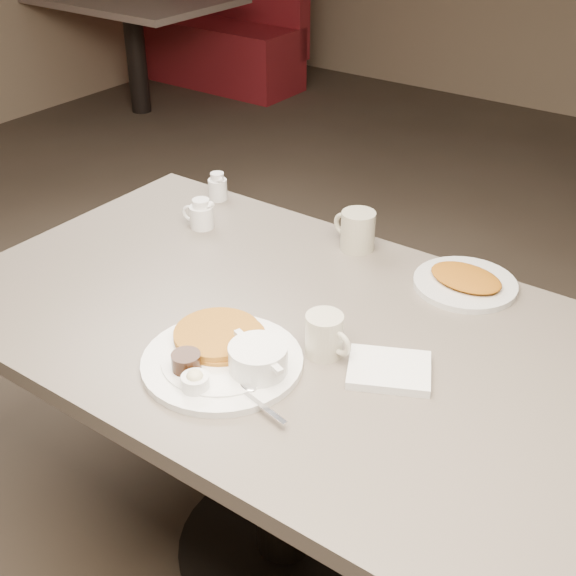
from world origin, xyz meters
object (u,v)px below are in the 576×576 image
Objects in this scene: coffee_mug_near at (325,335)px; coffee_mug_far at (357,230)px; diner_table at (283,381)px; hash_plate at (465,282)px; creamer_right at (218,187)px; creamer_left at (201,215)px; booth_back_left at (213,28)px; main_plate at (228,356)px.

coffee_mug_far is (-0.18, 0.42, 0.00)m from coffee_mug_near.
diner_table is 5.59× the size of hash_plate.
creamer_right is at bearing 177.47° from coffee_mug_far.
diner_table is at bearing -37.36° from creamer_right.
creamer_right reaches higher than diner_table.
creamer_left is 1.16× the size of creamer_right.
coffee_mug_far is at bearing 96.04° from diner_table.
booth_back_left reaches higher than coffee_mug_far.
coffee_mug_near is at bearing -26.02° from creamer_left.
coffee_mug_far is 0.48× the size of hash_plate.
main_plate is at bearing -48.89° from booth_back_left.
creamer_right is at bearing 142.64° from diner_table.
creamer_right is 0.78m from hash_plate.
diner_table is 13.16× the size of coffee_mug_near.
coffee_mug_far reaches higher than main_plate.
creamer_left is 3.87m from booth_back_left.
creamer_right is (-0.52, 0.58, 0.01)m from main_plate.
coffee_mug_far reaches higher than coffee_mug_near.
main_plate is 0.60m from hash_plate.
creamer_right is at bearing -49.01° from booth_back_left.
hash_plate is (0.30, -0.01, -0.04)m from coffee_mug_far.
creamer_left is at bearing -49.69° from booth_back_left.
coffee_mug_near reaches higher than hash_plate.
coffee_mug_near is 0.89× the size of coffee_mug_far.
coffee_mug_far is at bearing 177.37° from hash_plate.
diner_table is 0.68m from creamer_right.
hash_plate is (0.70, 0.13, -0.02)m from creamer_left.
coffee_mug_far is (-0.04, 0.37, 0.22)m from diner_table.
booth_back_left reaches higher than hash_plate.
coffee_mug_near is (0.14, -0.05, 0.22)m from diner_table.
hash_plate is at bearing 10.20° from creamer_left.
coffee_mug_near is 0.64m from creamer_left.
coffee_mug_near is at bearing -66.76° from coffee_mug_far.
creamer_left is at bearing -169.80° from hash_plate.
booth_back_left is at bearing 138.59° from hash_plate.
creamer_left is (-0.39, -0.14, -0.01)m from coffee_mug_far.
hash_plate is 0.18× the size of booth_back_left.
coffee_mug_near reaches higher than creamer_left.
creamer_right is (-0.08, 0.16, 0.00)m from creamer_left.
main_plate is at bearing -88.09° from diner_table.
coffee_mug_near is (0.13, 0.14, 0.02)m from main_plate.
booth_back_left reaches higher than diner_table.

